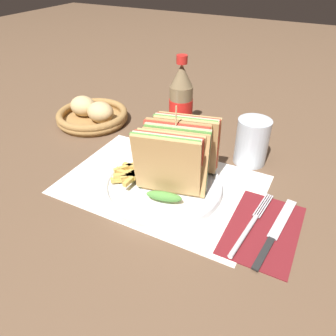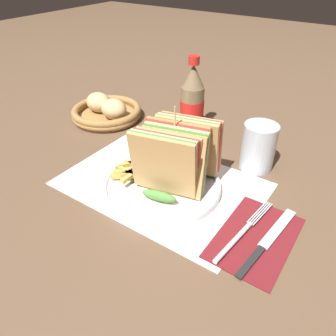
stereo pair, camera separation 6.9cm
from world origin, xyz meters
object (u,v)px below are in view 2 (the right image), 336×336
fork (239,235)px  coke_bottle_near (192,101)px  glass_near (258,150)px  bread_basket (107,111)px  knife (267,241)px  plate_main (163,184)px  club_sandwich (176,156)px

fork → coke_bottle_near: 0.41m
glass_near → bread_basket: bearing=-179.4°
knife → glass_near: bearing=123.1°
glass_near → fork: bearing=-74.5°
coke_bottle_near → bread_basket: 0.27m
coke_bottle_near → glass_near: 0.23m
plate_main → club_sandwich: bearing=29.4°
club_sandwich → plate_main: bearing=-150.6°
bread_basket → fork: bearing=-23.2°
club_sandwich → glass_near: club_sandwich is taller
fork → glass_near: 0.24m
glass_near → bread_basket: size_ratio=0.53×
coke_bottle_near → plate_main: bearing=-71.9°
plate_main → fork: (0.20, -0.04, -0.00)m
plate_main → knife: size_ratio=1.25×
club_sandwich → coke_bottle_near: (-0.11, 0.24, 0.01)m
coke_bottle_near → fork: bearing=-46.9°
knife → plate_main: bearing=179.7°
plate_main → bread_basket: 0.38m
club_sandwich → fork: size_ratio=0.95×
club_sandwich → fork: 0.19m
fork → knife: fork is taller
bread_basket → club_sandwich: bearing=-25.3°
plate_main → knife: bearing=-6.5°
coke_bottle_near → club_sandwich: bearing=-65.9°
knife → glass_near: (-0.11, 0.21, 0.04)m
glass_near → knife: bearing=-63.1°
fork → glass_near: size_ratio=1.77×
knife → coke_bottle_near: coke_bottle_near is taller
plate_main → bread_basket: (-0.33, 0.18, 0.01)m
club_sandwich → glass_near: (0.11, 0.17, -0.04)m
plate_main → glass_near: (0.13, 0.19, 0.04)m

